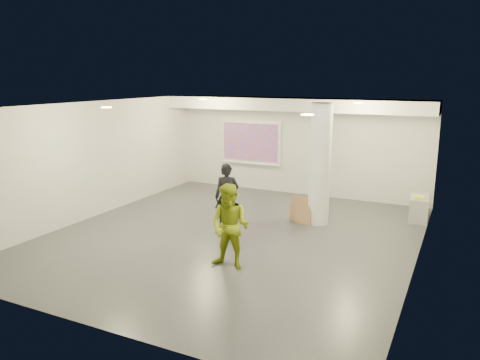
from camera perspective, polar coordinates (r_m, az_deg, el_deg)
The scene contains 20 objects.
floor at distance 10.92m, azimuth -0.93°, elevation -6.83°, with size 8.00×9.00×0.01m, color #33363B.
ceiling at distance 10.32m, azimuth -0.99°, elevation 9.09°, with size 8.00×9.00×0.01m, color silver.
wall_back at distance 14.61m, azimuth 7.09°, elevation 4.09°, with size 8.00×0.01×3.00m, color silver.
wall_front at distance 6.94m, azimuth -18.13°, elevation -5.87°, with size 8.00×0.01×3.00m, color silver.
wall_left at distance 12.80m, azimuth -17.14°, elevation 2.45°, with size 0.01×9.00×3.00m, color silver.
wall_right at distance 9.44m, azimuth 21.24°, elevation -1.30°, with size 0.01×9.00×3.00m, color silver.
soffit_band at distance 13.96m, azimuth 6.49°, elevation 9.17°, with size 8.00×1.10×0.36m, color silver.
downlight_nw at distance 13.57m, azimuth -4.53°, elevation 9.79°, with size 0.22×0.22×0.02m, color #E7D97C.
downlight_ne at distance 11.95m, azimuth 14.21°, elevation 9.09°, with size 0.22×0.22×0.02m, color #E7D97C.
downlight_sw at distance 10.32m, azimuth -15.98°, elevation 8.51°, with size 0.22×0.22×0.02m, color #E7D97C.
downlight_se at distance 8.09m, azimuth 8.21°, elevation 7.88°, with size 0.22×0.22×0.02m, color #E7D97C.
column at distance 11.62m, azimuth 9.72°, elevation 1.84°, with size 0.52×0.52×3.00m, color silver.
projection_screen at distance 15.15m, azimuth 1.29°, elevation 4.59°, with size 2.10×0.13×1.42m.
credenza at distance 12.92m, azimuth 20.91°, elevation -3.15°, with size 0.44×1.07×0.62m, color #999C9F.
papers_stack at distance 12.74m, azimuth 20.83°, elevation -1.87°, with size 0.22×0.28×0.02m, color white.
postit_pad at distance 12.62m, azimuth 21.02°, elevation -1.98°, with size 0.24×0.33×0.03m, color #DBEF2A.
cardboard_back at distance 11.93m, azimuth 7.50°, elevation -3.59°, with size 0.60×0.05×0.66m, color #8F6946.
cardboard_front at distance 11.81m, azimuth 7.73°, elevation -4.24°, with size 0.43×0.04×0.47m, color #8F6946.
woman at distance 11.19m, azimuth -1.61°, elevation -2.08°, with size 0.58×0.38×1.59m, color black.
man at distance 8.93m, azimuth -1.20°, elevation -5.70°, with size 0.80×0.62×1.65m, color #859A17.
Camera 1 is at (4.67, -9.18, 3.61)m, focal length 35.00 mm.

